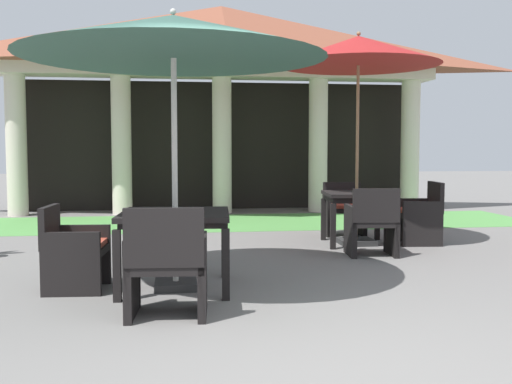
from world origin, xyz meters
The scene contains 12 objects.
ground_plane centered at (0.00, 0.00, 0.00)m, with size 60.00×60.00×0.00m, color slate.
background_pavilion centered at (0.00, 9.21, 3.31)m, with size 9.50×2.84×4.31m.
lawn_strip centered at (0.00, 7.48, 0.00)m, with size 11.30×2.57×0.01m, color #519347.
patio_table_near_foreground centered at (1.57, 4.74, 0.64)m, with size 0.96×0.96×0.75m.
patio_umbrella_near_foreground centered at (1.57, 4.74, 2.71)m, with size 2.29×2.29×2.99m.
patio_chair_near_foreground_south centered at (1.49, 3.83, 0.41)m, with size 0.65×0.60×0.87m.
patio_chair_near_foreground_north centered at (1.65, 5.65, 0.40)m, with size 0.67×0.57×0.83m.
patio_chair_near_foreground_east centered at (2.48, 4.66, 0.41)m, with size 0.62×0.61×0.89m.
patio_table_mid_left centered at (-0.99, 2.37, 0.66)m, with size 1.11×1.11×0.75m.
patio_umbrella_mid_left centered at (-0.99, 2.37, 2.42)m, with size 2.93×2.93×2.69m.
patio_chair_mid_left_west centered at (-1.97, 2.45, 0.38)m, with size 0.60×0.61×0.82m.
patio_chair_mid_left_south centered at (-1.06, 1.39, 0.42)m, with size 0.68×0.61×0.91m.
Camera 1 is at (-0.99, -3.42, 1.37)m, focal length 41.78 mm.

